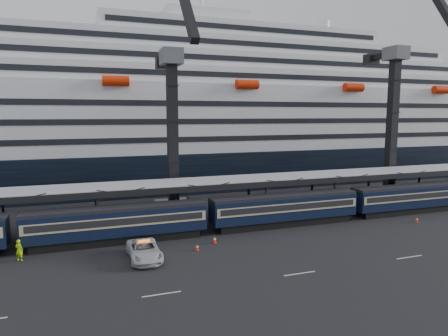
% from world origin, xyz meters
% --- Properties ---
extents(ground, '(260.00, 260.00, 0.00)m').
position_xyz_m(ground, '(0.00, 0.00, 0.00)').
color(ground, black).
rests_on(ground, ground).
extents(train, '(133.05, 3.00, 4.05)m').
position_xyz_m(train, '(-4.65, 10.00, 2.20)').
color(train, black).
rests_on(train, ground).
extents(canopy, '(130.00, 6.25, 5.53)m').
position_xyz_m(canopy, '(0.00, 14.00, 5.25)').
color(canopy, '#999CA1').
rests_on(canopy, ground).
extents(cruise_ship, '(214.09, 28.84, 34.00)m').
position_xyz_m(cruise_ship, '(-1.08, 45.99, 12.34)').
color(cruise_ship, black).
rests_on(cruise_ship, ground).
extents(crane_dark_near, '(4.50, 17.75, 35.08)m').
position_xyz_m(crane_dark_near, '(-20.00, 18.59, 11.93)').
color(crane_dark_near, '#4C5054').
rests_on(crane_dark_near, ground).
extents(crane_dark_mid, '(4.50, 18.24, 39.64)m').
position_xyz_m(crane_dark_mid, '(15.00, 17.59, 13.36)').
color(crane_dark_mid, '#4C5054').
rests_on(crane_dark_mid, ground).
extents(pickup_truck, '(2.86, 6.16, 1.71)m').
position_xyz_m(pickup_truck, '(-26.14, 3.97, 0.85)').
color(pickup_truck, '#B9BCC1').
rests_on(pickup_truck, ground).
extents(worker, '(0.89, 0.79, 2.05)m').
position_xyz_m(worker, '(-37.26, 7.50, 1.02)').
color(worker, '#ABE20B').
rests_on(worker, ground).
extents(traffic_cone_b, '(0.41, 0.41, 0.83)m').
position_xyz_m(traffic_cone_b, '(-18.35, 6.33, 0.41)').
color(traffic_cone_b, red).
rests_on(traffic_cone_b, ground).
extents(traffic_cone_c, '(0.36, 0.36, 0.72)m').
position_xyz_m(traffic_cone_c, '(-20.74, 4.70, 0.36)').
color(traffic_cone_c, red).
rests_on(traffic_cone_c, ground).
extents(traffic_cone_d, '(0.37, 0.37, 0.73)m').
position_xyz_m(traffic_cone_d, '(8.55, 5.63, 0.36)').
color(traffic_cone_d, red).
rests_on(traffic_cone_d, ground).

